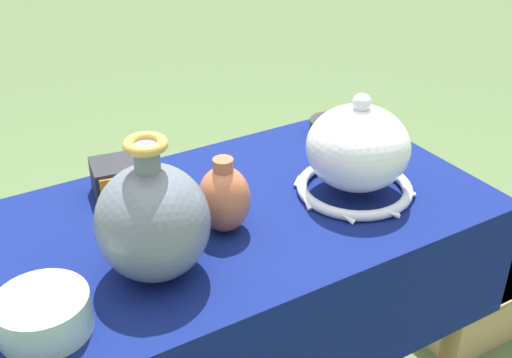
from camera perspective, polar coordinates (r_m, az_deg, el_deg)
The scene contains 8 objects.
display_table at distance 1.32m, azimuth -1.79°, elevation -7.05°, with size 1.04×0.57×0.78m.
vase_tall_bulbous at distance 1.07m, azimuth -9.17°, elevation -3.71°, with size 0.19×0.19×0.25m.
vase_dome_bell at distance 1.31m, azimuth 9.00°, elevation 2.27°, with size 0.25×0.25×0.22m.
mosaic_tile_box at distance 1.34m, azimuth -11.75°, elevation 0.09°, with size 0.13×0.12×0.07m.
jar_round_terracotta at distance 1.19m, azimuth -2.86°, elevation -1.73°, with size 0.10×0.10×0.15m.
pot_squat_charcoal at distance 1.57m, azimuth 6.59°, elevation 4.50°, with size 0.10×0.10×0.05m, color #2D2D33.
pot_squat_celadon at distance 1.04m, azimuth -18.37°, elevation -11.33°, with size 0.14×0.14×0.06m, color #A8CCB7.
wooden_crate at distance 2.21m, azimuth 18.78°, elevation -10.12°, with size 0.41×0.26×0.19m.
Camera 1 is at (-0.51, -0.95, 1.46)m, focal length 45.00 mm.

